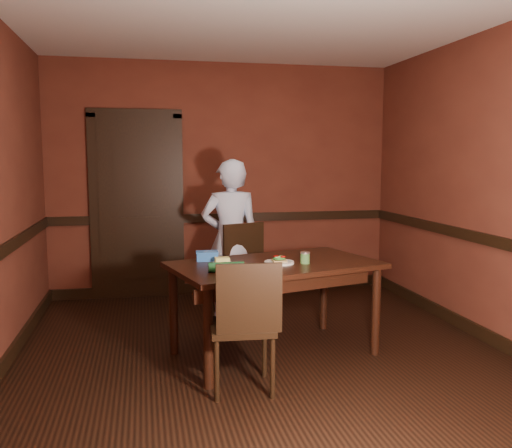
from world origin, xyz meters
name	(u,v)px	position (x,y,z in m)	size (l,w,h in m)	color
floor	(265,358)	(0.00, 0.00, 0.00)	(4.00, 4.50, 0.01)	black
ceiling	(266,10)	(0.00, 0.00, 2.70)	(4.00, 4.50, 0.01)	silver
wall_back	(223,180)	(0.00, 2.25, 1.35)	(4.00, 0.02, 2.70)	#5B281B
wall_front	(399,227)	(0.00, -2.25, 1.35)	(4.00, 0.02, 2.70)	#5B281B
wall_right	(494,188)	(2.00, 0.00, 1.35)	(0.02, 4.50, 2.70)	#5B281B
dado_back	(224,218)	(0.00, 2.23, 0.90)	(4.00, 0.03, 0.10)	black
dado_right	(490,240)	(1.99, 0.00, 0.90)	(0.03, 4.50, 0.10)	black
baseboard_back	(224,287)	(0.00, 2.23, 0.06)	(4.00, 0.03, 0.12)	black
baseboard_left	(0,371)	(-1.99, 0.00, 0.06)	(0.03, 4.50, 0.12)	black
baseboard_right	(485,335)	(1.99, 0.00, 0.06)	(0.03, 4.50, 0.12)	black
door	(137,203)	(-1.00, 2.22, 1.09)	(1.05, 0.07, 2.20)	black
dining_table	(275,309)	(0.10, 0.09, 0.38)	(1.63, 0.92, 0.76)	black
chair_far	(240,276)	(-0.04, 0.90, 0.48)	(0.45, 0.45, 0.97)	black
chair_near	(242,324)	(-0.28, -0.52, 0.46)	(0.43, 0.43, 0.93)	black
person	(231,240)	(-0.09, 1.17, 0.80)	(0.58, 0.38, 1.59)	silver
sandwich_plate	(279,261)	(0.13, 0.05, 0.78)	(0.24, 0.24, 0.06)	white
sauce_jar	(305,258)	(0.33, 0.00, 0.81)	(0.08, 0.08, 0.09)	#487E3C
cheese_saucer	(222,261)	(-0.32, 0.15, 0.78)	(0.15, 0.15, 0.05)	white
food_tub	(207,256)	(-0.42, 0.29, 0.80)	(0.19, 0.14, 0.08)	blue
wrapped_veg	(226,267)	(-0.34, -0.19, 0.80)	(0.07, 0.07, 0.27)	#103D1A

